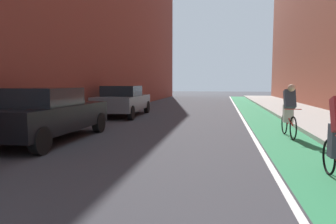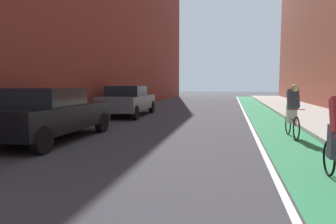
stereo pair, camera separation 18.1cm
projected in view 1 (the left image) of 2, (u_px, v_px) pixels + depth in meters
The scene contains 7 objects.
ground_plane at pixel (188, 116), 15.38m from camera, with size 95.73×95.73×0.00m, color #38383D.
bike_lane_paint at pixel (256, 114), 16.73m from camera, with size 1.60×43.51×0.00m, color #2D8451.
lane_divider_stripe at pixel (240, 113), 16.89m from camera, with size 0.12×43.51×0.00m, color white.
sidewalk_right at pixel (304, 113), 16.30m from camera, with size 3.28×43.51×0.14m, color #A8A59E.
parked_sedan_black at pixel (47, 114), 8.74m from camera, with size 1.92×4.46×1.53m.
parked_sedan_gray at pixel (123, 101), 15.49m from camera, with size 2.07×4.65×1.53m.
cyclist_trailing at pixel (289, 111), 9.42m from camera, with size 0.48×1.75×1.63m.
Camera 1 is at (1.64, 2.52, 1.66)m, focal length 32.65 mm.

